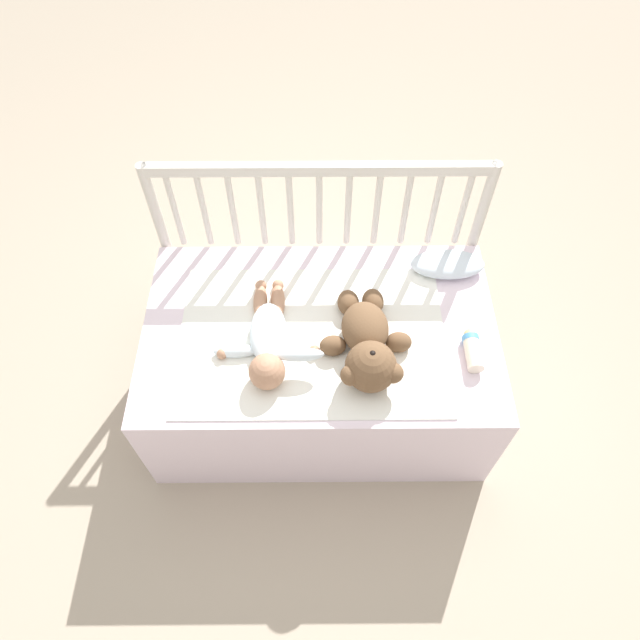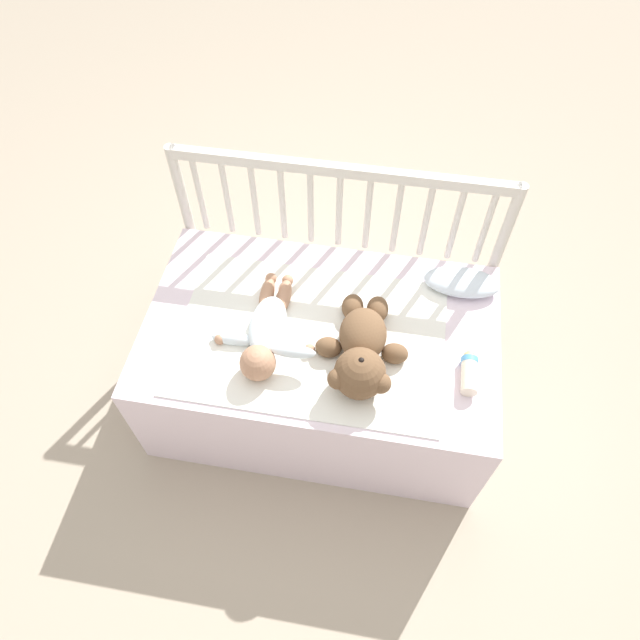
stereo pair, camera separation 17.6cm
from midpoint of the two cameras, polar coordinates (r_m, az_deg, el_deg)
The scene contains 8 objects.
ground_plane at distance 2.19m, azimuth 2.37°, elevation -7.43°, with size 12.00×12.00×0.00m, color tan.
crib_mattress at distance 2.00m, azimuth 2.58°, elevation -4.50°, with size 1.13×0.70×0.44m.
crib_rail at distance 1.96m, azimuth 4.49°, elevation 9.86°, with size 1.13×0.04×0.78m.
blanket at distance 1.79m, azimuth 1.88°, elevation -1.93°, with size 0.83×0.56×0.01m.
teddy_bear at distance 1.70m, azimuth 7.14°, elevation -3.31°, with size 0.29×0.39×0.16m.
baby at distance 1.75m, azimuth -2.61°, elevation -1.48°, with size 0.34×0.42×0.11m.
baby_bottle at distance 1.78m, azimuth 17.49°, elevation -5.16°, with size 0.05×0.14×0.05m.
small_pillow at distance 1.96m, azimuth 16.50°, elevation 3.47°, with size 0.25×0.12×0.06m.
Camera 2 is at (0.17, -1.01, 1.93)m, focal length 32.00 mm.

